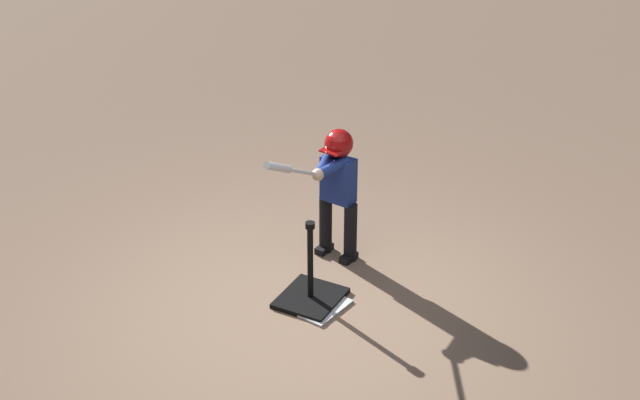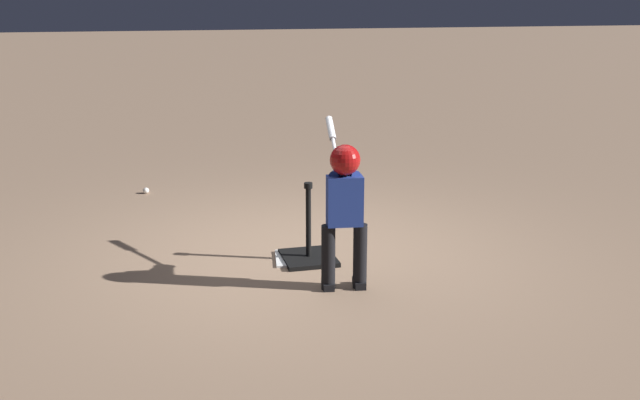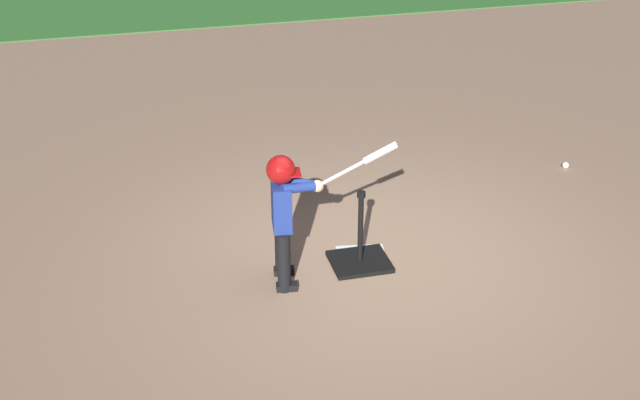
% 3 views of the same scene
% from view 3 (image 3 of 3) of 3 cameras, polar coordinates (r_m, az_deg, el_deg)
% --- Properties ---
extents(ground_plane, '(90.00, 90.00, 0.00)m').
position_cam_3_polar(ground_plane, '(8.15, 3.69, -3.78)').
color(ground_plane, '#93755B').
extents(home_plate, '(0.50, 0.50, 0.02)m').
position_cam_3_polar(home_plate, '(8.13, 2.72, -3.73)').
color(home_plate, white).
rests_on(home_plate, ground_plane).
extents(batting_tee, '(0.52, 0.47, 0.73)m').
position_cam_3_polar(batting_tee, '(8.03, 2.57, -3.60)').
color(batting_tee, black).
rests_on(batting_tee, ground_plane).
extents(batter_child, '(1.09, 0.39, 1.28)m').
position_cam_3_polar(batter_child, '(7.43, -2.19, -0.21)').
color(batter_child, black).
rests_on(batter_child, ground_plane).
extents(baseball, '(0.07, 0.07, 0.07)m').
position_cam_3_polar(baseball, '(10.18, 15.45, 2.16)').
color(baseball, white).
rests_on(baseball, ground_plane).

